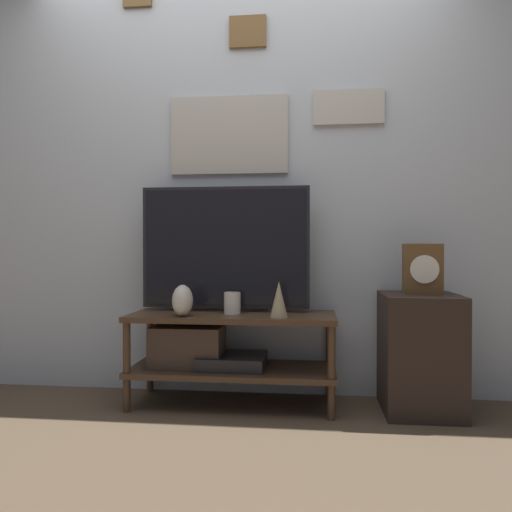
{
  "coord_description": "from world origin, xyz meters",
  "views": [
    {
      "loc": [
        0.44,
        -2.46,
        0.86
      ],
      "look_at": [
        0.13,
        0.26,
        0.82
      ],
      "focal_mm": 35.0,
      "sensor_mm": 36.0,
      "label": 1
    }
  ],
  "objects_px": {
    "vase_slim_bronze": "(279,299)",
    "mantel_clock": "(422,269)",
    "television": "(225,248)",
    "vase_urn_stoneware": "(183,301)",
    "candle_jar": "(232,303)"
  },
  "relations": [
    {
      "from": "vase_slim_bronze",
      "to": "candle_jar",
      "type": "height_order",
      "value": "vase_slim_bronze"
    },
    {
      "from": "television",
      "to": "vase_urn_stoneware",
      "type": "relative_size",
      "value": 5.79
    },
    {
      "from": "vase_urn_stoneware",
      "to": "candle_jar",
      "type": "xyz_separation_m",
      "value": [
        0.25,
        0.13,
        -0.02
      ]
    },
    {
      "from": "vase_slim_bronze",
      "to": "mantel_clock",
      "type": "bearing_deg",
      "value": 9.4
    },
    {
      "from": "vase_slim_bronze",
      "to": "candle_jar",
      "type": "relative_size",
      "value": 1.58
    },
    {
      "from": "vase_urn_stoneware",
      "to": "candle_jar",
      "type": "relative_size",
      "value": 1.4
    },
    {
      "from": "vase_slim_bronze",
      "to": "mantel_clock",
      "type": "distance_m",
      "value": 0.78
    },
    {
      "from": "vase_slim_bronze",
      "to": "vase_urn_stoneware",
      "type": "bearing_deg",
      "value": -178.01
    },
    {
      "from": "vase_slim_bronze",
      "to": "television",
      "type": "bearing_deg",
      "value": 146.53
    },
    {
      "from": "vase_urn_stoneware",
      "to": "candle_jar",
      "type": "distance_m",
      "value": 0.28
    },
    {
      "from": "candle_jar",
      "to": "mantel_clock",
      "type": "xyz_separation_m",
      "value": [
        1.02,
        0.02,
        0.19
      ]
    },
    {
      "from": "television",
      "to": "mantel_clock",
      "type": "bearing_deg",
      "value": -4.69
    },
    {
      "from": "vase_urn_stoneware",
      "to": "mantel_clock",
      "type": "height_order",
      "value": "mantel_clock"
    },
    {
      "from": "vase_urn_stoneware",
      "to": "mantel_clock",
      "type": "distance_m",
      "value": 1.28
    },
    {
      "from": "vase_slim_bronze",
      "to": "mantel_clock",
      "type": "xyz_separation_m",
      "value": [
        0.75,
        0.12,
        0.16
      ]
    }
  ]
}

